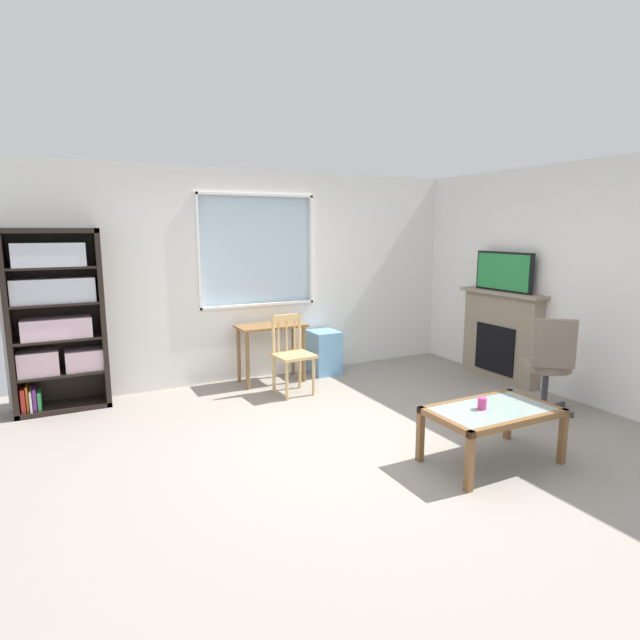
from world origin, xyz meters
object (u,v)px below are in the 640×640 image
at_px(desk_under_window, 271,336).
at_px(sippy_cup, 482,403).
at_px(wooden_chair, 292,354).
at_px(office_chair, 549,360).
at_px(plastic_drawer_unit, 324,352).
at_px(tv, 504,272).
at_px(coffee_table, 492,416).
at_px(fireplace, 501,335).
at_px(bookshelf, 55,315).

distance_m(desk_under_window, sippy_cup, 2.92).
bearing_deg(sippy_cup, wooden_chair, 104.64).
bearing_deg(office_chair, plastic_drawer_unit, 119.68).
bearing_deg(sippy_cup, tv, 40.89).
height_order(wooden_chair, coffee_table, wooden_chair).
bearing_deg(fireplace, plastic_drawer_unit, 146.41).
bearing_deg(tv, office_chair, -113.58).
bearing_deg(plastic_drawer_unit, office_chair, -60.32).
xyz_separation_m(bookshelf, fireplace, (4.91, -1.28, -0.44)).
bearing_deg(wooden_chair, bookshelf, 165.23).
distance_m(wooden_chair, tv, 2.77).
relative_size(fireplace, coffee_table, 1.18).
xyz_separation_m(wooden_chair, fireplace, (2.55, -0.66, 0.09)).
height_order(tv, coffee_table, tv).
bearing_deg(fireplace, sippy_cup, -139.38).
relative_size(coffee_table, sippy_cup, 11.48).
relative_size(desk_under_window, tv, 0.97).
height_order(plastic_drawer_unit, coffee_table, plastic_drawer_unit).
bearing_deg(wooden_chair, plastic_drawer_unit, 38.65).
distance_m(bookshelf, sippy_cup, 4.21).
bearing_deg(plastic_drawer_unit, wooden_chair, -141.35).
xyz_separation_m(plastic_drawer_unit, fireplace, (1.85, -1.23, 0.28)).
bearing_deg(office_chair, fireplace, 65.65).
distance_m(bookshelf, tv, 5.07).
distance_m(bookshelf, office_chair, 5.04).
bearing_deg(bookshelf, coffee_table, -44.34).
bearing_deg(bookshelf, office_chair, -28.68).
bearing_deg(sippy_cup, desk_under_window, 102.97).
bearing_deg(plastic_drawer_unit, fireplace, -33.59).
bearing_deg(office_chair, desk_under_window, 132.28).
height_order(bookshelf, coffee_table, bookshelf).
height_order(desk_under_window, sippy_cup, desk_under_window).
relative_size(bookshelf, office_chair, 1.87).
bearing_deg(coffee_table, plastic_drawer_unit, 89.82).
height_order(wooden_chair, tv, tv).
relative_size(desk_under_window, coffee_table, 0.80).
xyz_separation_m(tv, coffee_table, (-1.84, -1.70, -0.96)).
xyz_separation_m(desk_under_window, office_chair, (2.09, -2.30, -0.03)).
distance_m(wooden_chair, sippy_cup, 2.41).
relative_size(tv, sippy_cup, 9.49).
bearing_deg(wooden_chair, sippy_cup, -75.36).
relative_size(wooden_chair, fireplace, 0.74).
bearing_deg(plastic_drawer_unit, coffee_table, -90.18).
bearing_deg(wooden_chair, fireplace, -14.56).
xyz_separation_m(bookshelf, plastic_drawer_unit, (3.06, -0.06, -0.71)).
bearing_deg(desk_under_window, sippy_cup, -77.03).
bearing_deg(office_chair, bookshelf, 151.32).
height_order(bookshelf, sippy_cup, bookshelf).
distance_m(plastic_drawer_unit, fireplace, 2.24).
bearing_deg(fireplace, tv, 180.00).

